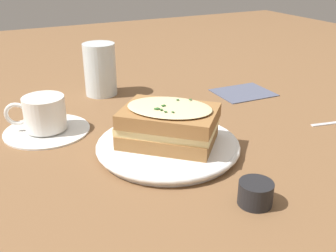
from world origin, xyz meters
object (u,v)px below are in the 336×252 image
(water_glass, at_px, (100,69))
(sandwich, at_px, (169,124))
(dinner_plate, at_px, (168,146))
(napkin, at_px, (243,92))
(teacup_with_saucer, at_px, (45,118))
(condiment_pot, at_px, (255,193))

(water_glass, bearing_deg, sandwich, -88.25)
(dinner_plate, height_order, napkin, dinner_plate)
(teacup_with_saucer, bearing_deg, napkin, -159.01)
(water_glass, height_order, condiment_pot, water_glass)
(dinner_plate, distance_m, teacup_with_saucer, 0.23)
(water_glass, distance_m, condiment_pot, 0.50)
(water_glass, relative_size, napkin, 0.92)
(sandwich, height_order, water_glass, water_glass)
(condiment_pot, bearing_deg, dinner_plate, 100.74)
(sandwich, xyz_separation_m, napkin, (0.28, 0.18, -0.05))
(sandwich, distance_m, teacup_with_saucer, 0.23)
(condiment_pot, bearing_deg, napkin, 55.18)
(teacup_with_saucer, bearing_deg, sandwich, 153.89)
(sandwich, xyz_separation_m, teacup_with_saucer, (-0.16, 0.17, -0.02))
(sandwich, height_order, napkin, sandwich)
(water_glass, xyz_separation_m, napkin, (0.29, -0.14, -0.05))
(sandwich, bearing_deg, napkin, 32.17)
(teacup_with_saucer, relative_size, condiment_pot, 3.38)
(dinner_plate, relative_size, condiment_pot, 5.18)
(dinner_plate, distance_m, napkin, 0.33)
(teacup_with_saucer, bearing_deg, condiment_pot, 139.32)
(napkin, bearing_deg, dinner_plate, -148.09)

